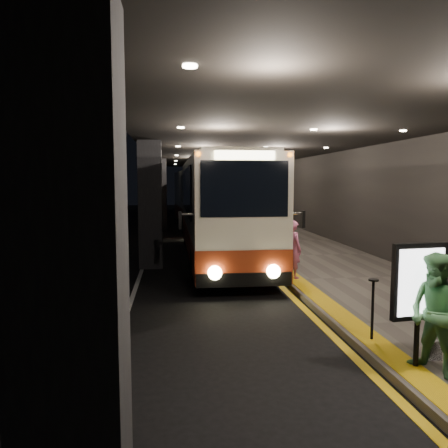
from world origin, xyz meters
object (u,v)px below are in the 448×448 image
stanchion_post (373,310)px  coach_second (199,200)px  passenger_waiting_green (438,314)px  bag_polka (433,350)px  passenger_boarding (293,249)px  info_sign (419,284)px  coach_main (219,213)px

stanchion_post → coach_second: bearing=94.8°
passenger_waiting_green → bag_polka: bearing=126.9°
passenger_boarding → stanchion_post: 5.13m
passenger_boarding → info_sign: size_ratio=0.89×
coach_main → bag_polka: 10.63m
bag_polka → info_sign: (-0.42, -0.23, 1.16)m
coach_second → passenger_boarding: bearing=-87.8°
coach_second → passenger_waiting_green: (2.11, -23.17, -0.70)m
passenger_boarding → info_sign: (0.20, -6.30, 0.45)m
coach_second → info_sign: bearing=-88.9°
passenger_waiting_green → coach_main: bearing=167.0°
coach_main → stanchion_post: coach_main is taller
passenger_boarding → passenger_waiting_green: 6.60m
coach_main → stanchion_post: (1.80, -9.30, -1.11)m
coach_second → info_sign: coach_second is taller
passenger_boarding → bag_polka: bearing=163.3°
info_sign → stanchion_post: 1.41m
stanchion_post → coach_main: bearing=100.9°
passenger_boarding → info_sign: bearing=159.2°
coach_second → stanchion_post: size_ratio=10.74×
coach_second → bag_polka: size_ratio=38.77×
coach_main → passenger_waiting_green: (2.09, -10.77, -0.75)m
passenger_waiting_green → stanchion_post: bearing=167.3°
coach_main → stanchion_post: size_ratio=11.03×
passenger_waiting_green → bag_polka: 0.96m
coach_main → passenger_waiting_green: coach_main is taller
passenger_waiting_green → passenger_boarding: bearing=159.0°
coach_main → bag_polka: bearing=-77.0°
passenger_boarding → passenger_waiting_green: size_ratio=0.94×
bag_polka → stanchion_post: stanchion_post is taller
coach_main → coach_second: size_ratio=1.03×
passenger_waiting_green → coach_second: bearing=161.3°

